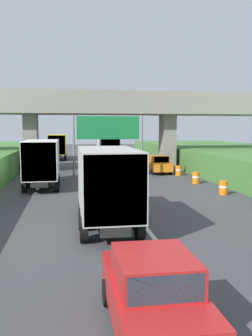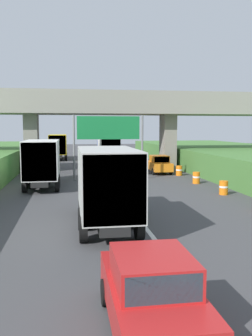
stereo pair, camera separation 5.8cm
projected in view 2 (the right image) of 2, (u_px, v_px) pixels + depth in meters
lane_centre_stripe at (109, 181)px, 29.95m from camera, size 0.20×97.16×0.01m
overpass_bridge at (101, 112)px, 36.33m from camera, size 40.00×4.80×7.88m
overhead_highway_sign at (109, 132)px, 30.08m from camera, size 5.88×0.18×5.38m
truck_green at (43, 161)px, 26.54m from camera, size 2.44×7.30×3.44m
truck_yellow at (58, 145)px, 50.43m from camera, size 2.44×7.30×3.44m
truck_black at (106, 182)px, 15.88m from camera, size 2.44×7.30×3.44m
truck_blue at (108, 147)px, 45.32m from camera, size 2.44×7.30×3.44m
car_orange at (159, 164)px, 34.83m from camera, size 1.86×4.10×1.72m
car_red at (151, 293)px, 7.57m from camera, size 1.86×4.10×1.72m
construction_barrel_3 at (224, 188)px, 23.51m from camera, size 0.57×0.57×0.90m
construction_barrel_4 at (196, 178)px, 28.29m from camera, size 0.57×0.57×0.90m
construction_barrel_5 at (179, 171)px, 33.10m from camera, size 0.57×0.57×0.90m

